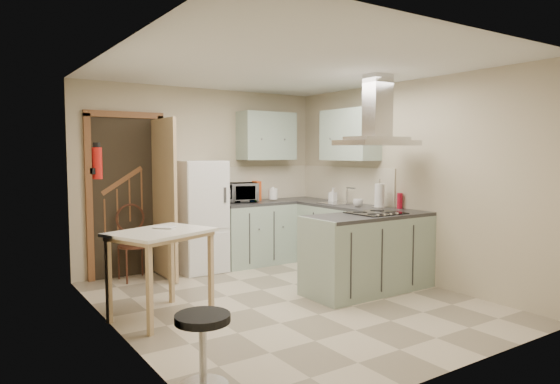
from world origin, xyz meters
TOP-DOWN VIEW (x-y plane):
  - floor at (0.00, 0.00)m, footprint 4.20×4.20m
  - ceiling at (0.00, 0.00)m, footprint 4.20×4.20m
  - back_wall at (0.00, 2.10)m, footprint 3.60×0.00m
  - left_wall at (-1.80, 0.00)m, footprint 0.00×4.20m
  - right_wall at (1.80, 0.00)m, footprint 0.00×4.20m
  - doorway at (-1.10, 2.07)m, footprint 1.10×0.12m
  - fridge at (-0.20, 1.80)m, footprint 0.60×0.60m
  - counter_back at (0.66, 1.80)m, footprint 1.08×0.60m
  - counter_right at (1.50, 1.12)m, footprint 0.60×1.95m
  - splashback at (0.96, 2.09)m, footprint 1.68×0.02m
  - wall_cabinet_back at (0.95, 1.93)m, footprint 0.85×0.35m
  - wall_cabinet_right at (1.62, 0.85)m, footprint 0.35×0.90m
  - peninsula at (1.02, -0.18)m, footprint 1.55×0.65m
  - hob at (1.12, -0.18)m, footprint 0.58×0.50m
  - extractor_hood at (1.12, -0.18)m, footprint 0.90×0.55m
  - sink at (1.50, 0.95)m, footprint 0.45×0.40m
  - fire_extinguisher at (-1.74, 0.90)m, footprint 0.10×0.10m
  - drop_leaf_table at (-1.32, 0.25)m, footprint 1.10×0.98m
  - bentwood_chair at (-1.09, 1.83)m, footprint 0.40×0.40m
  - stool at (-1.61, -1.30)m, footprint 0.48×0.48m
  - microwave at (0.44, 1.86)m, footprint 0.56×0.44m
  - kettle at (0.97, 1.79)m, footprint 0.16×0.16m
  - cereal_box at (0.81, 1.99)m, footprint 0.10×0.20m
  - soap_bottle at (1.59, 1.15)m, footprint 0.11×0.11m
  - paper_towel at (1.60, 0.24)m, footprint 0.16×0.16m
  - cup at (1.44, 0.46)m, footprint 0.17×0.17m
  - red_bottle at (1.75, 0.03)m, footprint 0.09×0.09m
  - book at (-1.28, 0.33)m, footprint 0.25×0.25m

SIDE VIEW (x-z plane):
  - floor at x=0.00m, z-range 0.00..0.00m
  - stool at x=-1.61m, z-range 0.00..0.51m
  - drop_leaf_table at x=-1.32m, z-range 0.00..0.86m
  - bentwood_chair at x=-1.09m, z-range 0.00..0.87m
  - counter_back at x=0.66m, z-range 0.00..0.90m
  - counter_right at x=1.50m, z-range 0.00..0.90m
  - peninsula at x=1.02m, z-range 0.00..0.90m
  - fridge at x=-0.20m, z-range 0.00..1.50m
  - book at x=-1.28m, z-range 0.86..0.95m
  - sink at x=1.50m, z-range 0.90..0.91m
  - hob at x=1.12m, z-range 0.90..0.91m
  - cup at x=1.44m, z-range 0.90..1.00m
  - red_bottle at x=1.75m, z-range 0.90..1.10m
  - kettle at x=0.97m, z-range 0.90..1.10m
  - soap_bottle at x=1.59m, z-range 0.90..1.10m
  - microwave at x=0.44m, z-range 0.90..1.18m
  - cereal_box at x=0.81m, z-range 0.90..1.18m
  - doorway at x=-1.10m, z-range 0.00..2.10m
  - paper_towel at x=1.60m, z-range 0.90..1.22m
  - splashback at x=0.96m, z-range 0.90..1.40m
  - back_wall at x=0.00m, z-range -0.55..3.05m
  - left_wall at x=-1.80m, z-range -0.85..3.35m
  - right_wall at x=1.80m, z-range -0.85..3.35m
  - fire_extinguisher at x=-1.74m, z-range 1.34..1.66m
  - extractor_hood at x=1.12m, z-range 1.67..1.77m
  - wall_cabinet_back at x=0.95m, z-range 1.50..2.20m
  - wall_cabinet_right at x=1.62m, z-range 1.50..2.20m
  - ceiling at x=0.00m, z-range 2.50..2.50m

